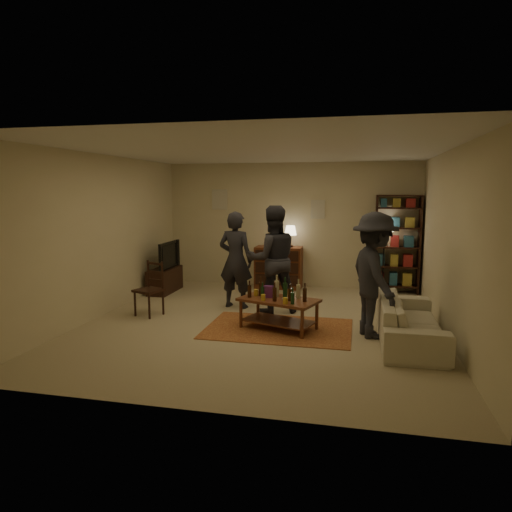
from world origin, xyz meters
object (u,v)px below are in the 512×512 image
(dining_chair, at_px, (151,286))
(tv_stand, at_px, (165,274))
(bookshelf, at_px, (397,243))
(person_right, at_px, (272,259))
(person_by_sofa, at_px, (374,275))
(sofa, at_px, (410,320))
(coffee_table, at_px, (278,303))
(dresser, at_px, (279,266))
(person_left, at_px, (236,260))
(floor_lamp, at_px, (385,229))

(dining_chair, relative_size, tv_stand, 0.88)
(bookshelf, xyz_separation_m, person_right, (-2.21, -2.05, -0.11))
(person_right, xyz_separation_m, person_by_sofa, (1.67, -1.02, -0.02))
(sofa, distance_m, person_by_sofa, 0.79)
(coffee_table, distance_m, dresser, 2.99)
(dresser, xyz_separation_m, person_right, (0.22, -1.98, 0.45))
(dresser, distance_m, sofa, 3.93)
(sofa, bearing_deg, bookshelf, -0.82)
(person_by_sofa, bearing_deg, dresser, 12.57)
(person_left, bearing_deg, coffee_table, 139.33)
(dresser, relative_size, bookshelf, 0.67)
(dresser, bearing_deg, sofa, -52.46)
(bookshelf, bearing_deg, tv_stand, -168.20)
(coffee_table, bearing_deg, sofa, -4.93)
(dining_chair, bearing_deg, bookshelf, 51.67)
(person_right, relative_size, person_by_sofa, 1.03)
(tv_stand, height_order, sofa, tv_stand)
(sofa, xyz_separation_m, person_right, (-2.17, 1.13, 0.62))
(person_left, distance_m, person_by_sofa, 2.65)
(bookshelf, bearing_deg, coffee_table, -122.76)
(person_by_sofa, bearing_deg, sofa, -122.53)
(dining_chair, relative_size, sofa, 0.45)
(dresser, relative_size, person_right, 0.73)
(coffee_table, height_order, floor_lamp, floor_lamp)
(tv_stand, relative_size, floor_lamp, 0.68)
(bookshelf, distance_m, person_right, 3.02)
(coffee_table, distance_m, dining_chair, 2.28)
(bookshelf, distance_m, person_by_sofa, 3.12)
(sofa, xyz_separation_m, person_by_sofa, (-0.50, 0.11, 0.60))
(tv_stand, distance_m, person_right, 2.75)
(dining_chair, relative_size, floor_lamp, 0.60)
(floor_lamp, height_order, sofa, floor_lamp)
(dresser, height_order, person_by_sofa, person_by_sofa)
(dresser, height_order, sofa, dresser)
(floor_lamp, distance_m, person_by_sofa, 2.98)
(sofa, distance_m, person_right, 2.53)
(bookshelf, distance_m, sofa, 3.26)
(dining_chair, xyz_separation_m, bookshelf, (4.19, 2.68, 0.55))
(bookshelf, xyz_separation_m, sofa, (-0.05, -3.18, -0.73))
(tv_stand, xyz_separation_m, person_left, (1.77, -0.90, 0.48))
(dining_chair, distance_m, person_by_sofa, 3.69)
(tv_stand, xyz_separation_m, bookshelf, (4.69, 0.98, 0.65))
(coffee_table, xyz_separation_m, bookshelf, (1.94, 3.02, 0.62))
(sofa, bearing_deg, dresser, 37.54)
(floor_lamp, relative_size, person_right, 0.85)
(person_right, bearing_deg, tv_stand, -46.95)
(dresser, xyz_separation_m, floor_lamp, (2.17, -0.06, 0.84))
(coffee_table, bearing_deg, person_right, 105.71)
(coffee_table, bearing_deg, dresser, 99.56)
(dresser, distance_m, bookshelf, 2.50)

